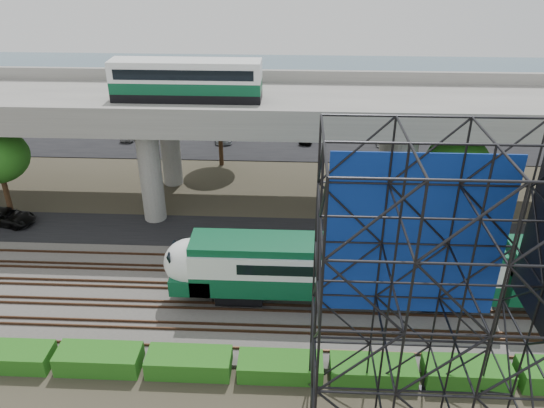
{
  "coord_description": "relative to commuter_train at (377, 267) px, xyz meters",
  "views": [
    {
      "loc": [
        1.57,
        -25.62,
        21.78
      ],
      "look_at": [
        0.04,
        6.0,
        5.07
      ],
      "focal_mm": 35.0,
      "sensor_mm": 36.0,
      "label": 1
    }
  ],
  "objects": [
    {
      "name": "harbor_water",
      "position": [
        -6.79,
        54.0,
        -2.87
      ],
      "size": [
        140.0,
        40.0,
        0.03
      ],
      "primitive_type": "cube",
      "color": "#445E70",
      "rests_on": "ground"
    },
    {
      "name": "scaffold_tower",
      "position": [
        0.28,
        -9.98,
        4.59
      ],
      "size": [
        9.36,
        6.36,
        15.0
      ],
      "color": "black",
      "rests_on": "ground"
    },
    {
      "name": "overpass",
      "position": [
        -7.33,
        14.0,
        5.33
      ],
      "size": [
        80.0,
        12.0,
        12.4
      ],
      "color": "#9E9B93",
      "rests_on": "ground"
    },
    {
      "name": "hedge_strip",
      "position": [
        -5.79,
        -6.3,
        -2.32
      ],
      "size": [
        34.6,
        1.8,
        1.2
      ],
      "color": "#195F15",
      "rests_on": "ground"
    },
    {
      "name": "rail_tracks",
      "position": [
        -6.79,
        -0.0,
        -2.6
      ],
      "size": [
        90.0,
        9.52,
        0.16
      ],
      "color": "#472D1E",
      "rests_on": "ballast_bed"
    },
    {
      "name": "ballast_bed",
      "position": [
        -6.79,
        0.0,
        -2.78
      ],
      "size": [
        90.0,
        12.0,
        0.2
      ],
      "primitive_type": "cube",
      "color": "slate",
      "rests_on": "ground"
    },
    {
      "name": "trees",
      "position": [
        -11.46,
        14.17,
        2.69
      ],
      "size": [
        40.94,
        16.94,
        7.69
      ],
      "color": "#382314",
      "rests_on": "ground"
    },
    {
      "name": "parked_cars",
      "position": [
        -7.4,
        31.33,
        -2.2
      ],
      "size": [
        37.29,
        9.36,
        1.31
      ],
      "color": "#B9B9B9",
      "rests_on": "parking_lot"
    },
    {
      "name": "suv",
      "position": [
        -28.59,
        9.03,
        -2.18
      ],
      "size": [
        4.78,
        2.92,
        1.24
      ],
      "primitive_type": "imported",
      "rotation": [
        0.0,
        0.0,
        1.37
      ],
      "color": "black",
      "rests_on": "service_road"
    },
    {
      "name": "ground",
      "position": [
        -6.79,
        -2.0,
        -2.88
      ],
      "size": [
        140.0,
        140.0,
        0.0
      ],
      "primitive_type": "plane",
      "color": "#474233",
      "rests_on": "ground"
    },
    {
      "name": "parking_lot",
      "position": [
        -6.79,
        32.0,
        -2.84
      ],
      "size": [
        90.0,
        18.0,
        0.08
      ],
      "primitive_type": "cube",
      "color": "black",
      "rests_on": "ground"
    },
    {
      "name": "service_road",
      "position": [
        -6.79,
        8.5,
        -2.84
      ],
      "size": [
        90.0,
        5.0,
        0.08
      ],
      "primitive_type": "cube",
      "color": "black",
      "rests_on": "ground"
    },
    {
      "name": "commuter_train",
      "position": [
        0.0,
        0.0,
        0.0
      ],
      "size": [
        29.3,
        3.06,
        4.3
      ],
      "color": "black",
      "rests_on": "rail_tracks"
    }
  ]
}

